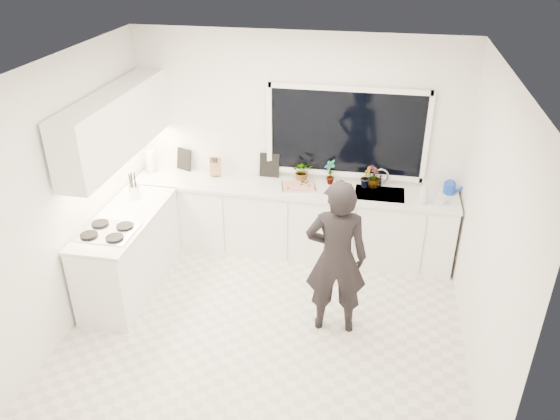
# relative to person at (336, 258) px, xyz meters

# --- Properties ---
(floor) EXTENTS (4.00, 3.50, 0.02)m
(floor) POSITION_rel_person_xyz_m (-0.68, -0.08, -0.85)
(floor) COLOR beige
(floor) RESTS_ON ground
(wall_back) EXTENTS (4.00, 0.02, 2.70)m
(wall_back) POSITION_rel_person_xyz_m (-0.68, 1.68, 0.51)
(wall_back) COLOR white
(wall_back) RESTS_ON ground
(wall_left) EXTENTS (0.02, 3.50, 2.70)m
(wall_left) POSITION_rel_person_xyz_m (-2.69, -0.08, 0.51)
(wall_left) COLOR white
(wall_left) RESTS_ON ground
(wall_right) EXTENTS (0.02, 3.50, 2.70)m
(wall_right) POSITION_rel_person_xyz_m (1.33, -0.08, 0.51)
(wall_right) COLOR white
(wall_right) RESTS_ON ground
(ceiling) EXTENTS (4.00, 3.50, 0.02)m
(ceiling) POSITION_rel_person_xyz_m (-0.68, -0.08, 1.87)
(ceiling) COLOR white
(ceiling) RESTS_ON wall_back
(window) EXTENTS (1.80, 0.02, 1.00)m
(window) POSITION_rel_person_xyz_m (-0.08, 1.65, 0.71)
(window) COLOR black
(window) RESTS_ON wall_back
(base_cabinets_back) EXTENTS (3.92, 0.58, 0.88)m
(base_cabinets_back) POSITION_rel_person_xyz_m (-0.68, 1.37, -0.40)
(base_cabinets_back) COLOR white
(base_cabinets_back) RESTS_ON floor
(base_cabinets_left) EXTENTS (0.58, 1.60, 0.88)m
(base_cabinets_left) POSITION_rel_person_xyz_m (-2.35, 0.27, -0.40)
(base_cabinets_left) COLOR white
(base_cabinets_left) RESTS_ON floor
(countertop_back) EXTENTS (3.94, 0.62, 0.04)m
(countertop_back) POSITION_rel_person_xyz_m (-0.68, 1.36, 0.06)
(countertop_back) COLOR silver
(countertop_back) RESTS_ON base_cabinets_back
(countertop_left) EXTENTS (0.62, 1.60, 0.04)m
(countertop_left) POSITION_rel_person_xyz_m (-2.35, 0.27, 0.06)
(countertop_left) COLOR silver
(countertop_left) RESTS_ON base_cabinets_left
(upper_cabinets) EXTENTS (0.34, 2.10, 0.70)m
(upper_cabinets) POSITION_rel_person_xyz_m (-2.47, 0.62, 1.01)
(upper_cabinets) COLOR white
(upper_cabinets) RESTS_ON wall_left
(sink) EXTENTS (0.58, 0.42, 0.14)m
(sink) POSITION_rel_person_xyz_m (0.37, 1.37, 0.03)
(sink) COLOR silver
(sink) RESTS_ON countertop_back
(faucet) EXTENTS (0.03, 0.03, 0.22)m
(faucet) POSITION_rel_person_xyz_m (0.37, 1.57, 0.19)
(faucet) COLOR silver
(faucet) RESTS_ON countertop_back
(stovetop) EXTENTS (0.56, 0.48, 0.03)m
(stovetop) POSITION_rel_person_xyz_m (-2.37, -0.08, 0.09)
(stovetop) COLOR black
(stovetop) RESTS_ON countertop_left
(person) EXTENTS (0.65, 0.46, 1.69)m
(person) POSITION_rel_person_xyz_m (0.00, 0.00, 0.00)
(person) COLOR black
(person) RESTS_ON floor
(pizza_tray) EXTENTS (0.46, 0.39, 0.03)m
(pizza_tray) POSITION_rel_person_xyz_m (-0.59, 1.34, 0.09)
(pizza_tray) COLOR silver
(pizza_tray) RESTS_ON countertop_back
(pizza) EXTENTS (0.42, 0.34, 0.01)m
(pizza) POSITION_rel_person_xyz_m (-0.59, 1.34, 0.11)
(pizza) COLOR #AC1D17
(pizza) RESTS_ON pizza_tray
(watering_can) EXTENTS (0.17, 0.17, 0.13)m
(watering_can) POSITION_rel_person_xyz_m (1.17, 1.53, 0.14)
(watering_can) COLOR blue
(watering_can) RESTS_ON countertop_back
(paper_towel_roll) EXTENTS (0.13, 0.13, 0.26)m
(paper_towel_roll) POSITION_rel_person_xyz_m (-2.53, 1.47, 0.21)
(paper_towel_roll) COLOR silver
(paper_towel_roll) RESTS_ON countertop_back
(knife_block) EXTENTS (0.15, 0.13, 0.22)m
(knife_block) POSITION_rel_person_xyz_m (-1.68, 1.51, 0.19)
(knife_block) COLOR #9A6947
(knife_block) RESTS_ON countertop_back
(utensil_crock) EXTENTS (0.15, 0.15, 0.16)m
(utensil_crock) POSITION_rel_person_xyz_m (-2.42, 0.72, 0.16)
(utensil_crock) COLOR silver
(utensil_crock) RESTS_ON countertop_left
(picture_frame_large) EXTENTS (0.21, 0.10, 0.28)m
(picture_frame_large) POSITION_rel_person_xyz_m (-2.13, 1.61, 0.22)
(picture_frame_large) COLOR black
(picture_frame_large) RESTS_ON countertop_back
(picture_frame_small) EXTENTS (0.25, 0.03, 0.30)m
(picture_frame_small) POSITION_rel_person_xyz_m (-1.01, 1.61, 0.23)
(picture_frame_small) COLOR black
(picture_frame_small) RESTS_ON countertop_back
(herb_plants) EXTENTS (1.09, 0.25, 0.31)m
(herb_plants) POSITION_rel_person_xyz_m (-0.22, 1.53, 0.22)
(herb_plants) COLOR #26662D
(herb_plants) RESTS_ON countertop_back
(soap_bottles) EXTENTS (0.30, 0.13, 0.27)m
(soap_bottles) POSITION_rel_person_xyz_m (0.93, 1.22, 0.20)
(soap_bottles) COLOR #D8BF66
(soap_bottles) RESTS_ON countertop_back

